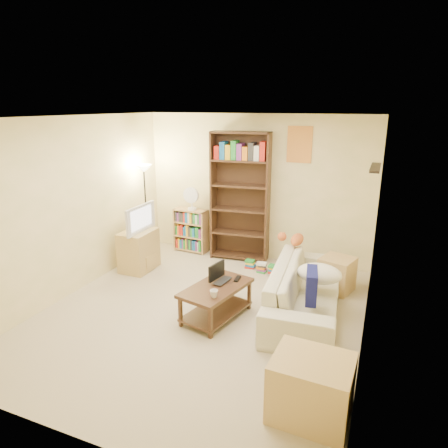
# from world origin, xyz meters

# --- Properties ---
(room) EXTENTS (4.50, 4.54, 2.52)m
(room) POSITION_xyz_m (0.00, 0.01, 1.62)
(room) COLOR #C3B092
(room) RESTS_ON ground
(sofa) EXTENTS (2.29, 1.19, 0.63)m
(sofa) POSITION_xyz_m (1.24, 0.56, 0.31)
(sofa) COLOR beige
(sofa) RESTS_ON ground
(navy_pillow) EXTENTS (0.20, 0.43, 0.37)m
(navy_pillow) POSITION_xyz_m (1.38, 0.11, 0.60)
(navy_pillow) COLOR #121552
(navy_pillow) RESTS_ON sofa
(cream_blanket) EXTENTS (0.58, 0.41, 0.25)m
(cream_blanket) POSITION_xyz_m (1.39, 0.63, 0.54)
(cream_blanket) COLOR silver
(cream_blanket) RESTS_ON sofa
(tabby_cat) EXTENTS (0.50, 0.21, 0.17)m
(tabby_cat) POSITION_xyz_m (0.90, 1.37, 0.71)
(tabby_cat) COLOR #CB5F2B
(tabby_cat) RESTS_ON sofa
(coffee_table) EXTENTS (0.75, 1.08, 0.44)m
(coffee_table) POSITION_xyz_m (0.22, -0.02, 0.28)
(coffee_table) COLOR #45301A
(coffee_table) RESTS_ON ground
(laptop) EXTENTS (0.36, 0.28, 0.02)m
(laptop) POSITION_xyz_m (0.29, 0.12, 0.45)
(laptop) COLOR black
(laptop) RESTS_ON coffee_table
(laptop_screen) EXTENTS (0.09, 0.32, 0.22)m
(laptop_screen) POSITION_xyz_m (0.15, 0.15, 0.57)
(laptop_screen) COLOR white
(laptop_screen) RESTS_ON laptop
(mug) EXTENTS (0.11, 0.11, 0.09)m
(mug) POSITION_xyz_m (0.31, -0.30, 0.48)
(mug) COLOR silver
(mug) RESTS_ON coffee_table
(tv_remote) EXTENTS (0.07, 0.18, 0.02)m
(tv_remote) POSITION_xyz_m (0.40, 0.27, 0.45)
(tv_remote) COLOR black
(tv_remote) RESTS_ON coffee_table
(tv_stand) EXTENTS (0.44, 0.62, 0.66)m
(tv_stand) POSITION_xyz_m (-1.58, 0.94, 0.33)
(tv_stand) COLOR tan
(tv_stand) RESTS_ON ground
(television) EXTENTS (0.76, 0.10, 0.44)m
(television) POSITION_xyz_m (-1.58, 0.94, 0.88)
(television) COLOR black
(television) RESTS_ON tv_stand
(tall_bookshelf) EXTENTS (1.02, 0.42, 2.22)m
(tall_bookshelf) POSITION_xyz_m (-0.21, 2.05, 1.17)
(tall_bookshelf) COLOR #422A19
(tall_bookshelf) RESTS_ON ground
(short_bookshelf) EXTENTS (0.64, 0.29, 0.80)m
(short_bookshelf) POSITION_xyz_m (-1.18, 2.05, 0.40)
(short_bookshelf) COLOR tan
(short_bookshelf) RESTS_ON ground
(desk_fan) EXTENTS (0.29, 0.16, 0.42)m
(desk_fan) POSITION_xyz_m (-1.13, 2.01, 1.04)
(desk_fan) COLOR white
(desk_fan) RESTS_ON short_bookshelf
(floor_lamp) EXTENTS (0.28, 0.28, 1.65)m
(floor_lamp) POSITION_xyz_m (-1.80, 1.55, 1.32)
(floor_lamp) COLOR black
(floor_lamp) RESTS_ON ground
(side_table) EXTENTS (0.55, 0.55, 0.50)m
(side_table) POSITION_xyz_m (1.55, 1.37, 0.25)
(side_table) COLOR tan
(side_table) RESTS_ON ground
(end_cabinet) EXTENTS (0.70, 0.59, 0.56)m
(end_cabinet) POSITION_xyz_m (1.65, -1.27, 0.28)
(end_cabinet) COLOR tan
(end_cabinet) RESTS_ON ground
(book_stacks) EXTENTS (1.09, 0.53, 0.20)m
(book_stacks) POSITION_xyz_m (0.60, 1.47, 0.09)
(book_stacks) COLOR red
(book_stacks) RESTS_ON ground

